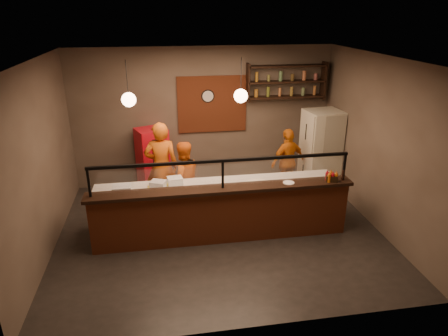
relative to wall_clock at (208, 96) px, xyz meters
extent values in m
plane|color=black|center=(-0.10, -2.46, -2.10)|extent=(6.00, 6.00, 0.00)
plane|color=#3B312D|center=(-0.10, -2.46, 1.10)|extent=(6.00, 6.00, 0.00)
plane|color=#685A4C|center=(-0.10, 0.04, -0.50)|extent=(6.00, 0.00, 6.00)
plane|color=#685A4C|center=(-3.10, -2.46, -0.50)|extent=(0.00, 5.00, 5.00)
plane|color=#685A4C|center=(2.90, -2.46, -0.50)|extent=(0.00, 5.00, 5.00)
plane|color=#685A4C|center=(-0.10, -4.96, -0.50)|extent=(6.00, 0.00, 6.00)
cube|color=brown|center=(0.10, 0.01, -0.20)|extent=(1.60, 0.04, 1.30)
cube|color=brown|center=(-0.10, -2.76, -1.60)|extent=(4.60, 0.25, 1.00)
cube|color=black|center=(-0.10, -2.76, -1.07)|extent=(4.70, 0.37, 0.06)
cube|color=gray|center=(-0.10, -2.26, -1.68)|extent=(4.60, 0.75, 0.85)
cube|color=silver|center=(-0.10, -2.26, -1.23)|extent=(4.60, 0.75, 0.05)
cube|color=white|center=(-0.10, -2.76, -0.79)|extent=(4.40, 0.02, 0.50)
cube|color=black|center=(-0.10, -2.76, -0.54)|extent=(4.50, 0.05, 0.05)
cube|color=black|center=(-2.32, -2.76, -0.79)|extent=(0.04, 0.04, 0.50)
cube|color=black|center=(-0.10, -2.76, -0.79)|extent=(0.04, 0.04, 0.50)
cube|color=black|center=(2.12, -2.76, -0.79)|extent=(0.04, 0.04, 0.50)
cube|color=black|center=(1.80, -0.14, -0.05)|extent=(1.80, 0.28, 0.04)
cube|color=black|center=(1.80, -0.14, 0.30)|extent=(1.80, 0.28, 0.04)
cube|color=black|center=(1.80, -0.14, 0.65)|extent=(1.80, 0.28, 0.04)
cube|color=black|center=(0.90, -0.14, 0.30)|extent=(0.04, 0.28, 0.85)
cube|color=black|center=(2.70, -0.14, 0.30)|extent=(0.04, 0.28, 0.85)
cylinder|color=black|center=(0.00, 0.00, 0.00)|extent=(0.30, 0.04, 0.30)
cylinder|color=black|center=(-1.60, -2.26, 0.80)|extent=(0.01, 0.01, 0.60)
sphere|color=#FFBD8C|center=(-1.60, -2.26, 0.45)|extent=(0.24, 0.24, 0.24)
cylinder|color=black|center=(0.30, -2.26, 0.80)|extent=(0.01, 0.01, 0.60)
sphere|color=#FFBD8C|center=(0.30, -2.26, 0.45)|extent=(0.24, 0.24, 0.24)
imported|color=orange|center=(-1.13, -1.30, -1.16)|extent=(0.72, 0.51, 1.88)
imported|color=#DA5F14|center=(-0.72, -1.64, -1.32)|extent=(0.89, 0.78, 1.57)
imported|color=orange|center=(1.66, -1.00, -1.33)|extent=(0.97, 0.69, 1.53)
cube|color=beige|center=(2.50, -0.81, -1.17)|extent=(0.85, 0.80, 1.85)
cube|color=red|center=(-1.33, -0.31, -1.36)|extent=(0.80, 0.77, 1.47)
cylinder|color=white|center=(0.62, -2.36, -1.19)|extent=(0.56, 0.56, 0.01)
cube|color=silver|center=(-1.21, -2.24, -1.13)|extent=(0.33, 0.30, 0.14)
cube|color=white|center=(-0.90, -2.12, -1.13)|extent=(0.30, 0.25, 0.14)
cube|color=silver|center=(-1.85, -2.41, -1.12)|extent=(0.32, 0.26, 0.16)
cylinder|color=yellow|center=(-1.21, -2.23, -1.17)|extent=(0.41, 0.15, 0.07)
cube|color=black|center=(1.88, -2.79, -0.99)|extent=(0.23, 0.20, 0.11)
cylinder|color=black|center=(2.10, -2.79, -0.94)|extent=(0.05, 0.05, 0.19)
cylinder|color=white|center=(1.10, -2.76, -1.03)|extent=(0.26, 0.26, 0.01)
camera|label=1|loc=(-1.10, -9.00, 1.86)|focal=32.00mm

